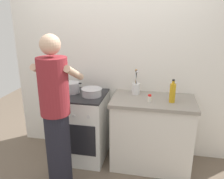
% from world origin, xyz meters
% --- Properties ---
extents(ground, '(6.00, 6.00, 0.00)m').
position_xyz_m(ground, '(0.00, 0.00, 0.00)').
color(ground, '#6B5B4C').
extents(back_wall, '(3.20, 0.10, 2.50)m').
position_xyz_m(back_wall, '(0.20, 0.50, 1.25)').
color(back_wall, silver).
rests_on(back_wall, ground).
extents(countertop, '(1.00, 0.60, 0.90)m').
position_xyz_m(countertop, '(0.55, 0.15, 0.45)').
color(countertop, silver).
rests_on(countertop, ground).
extents(stove_range, '(0.60, 0.62, 0.90)m').
position_xyz_m(stove_range, '(-0.35, 0.15, 0.45)').
color(stove_range, white).
rests_on(stove_range, ground).
extents(pot, '(0.26, 0.19, 0.14)m').
position_xyz_m(pot, '(-0.49, 0.19, 0.97)').
color(pot, '#B2B2B7').
rests_on(pot, stove_range).
extents(mixing_bowl, '(0.26, 0.26, 0.10)m').
position_xyz_m(mixing_bowl, '(-0.21, 0.13, 0.95)').
color(mixing_bowl, '#B7B7BC').
rests_on(mixing_bowl, stove_range).
extents(utensil_crock, '(0.10, 0.10, 0.33)m').
position_xyz_m(utensil_crock, '(0.32, 0.30, 0.99)').
color(utensil_crock, silver).
rests_on(utensil_crock, countertop).
extents(spice_bottle, '(0.04, 0.04, 0.09)m').
position_xyz_m(spice_bottle, '(0.51, 0.05, 0.94)').
color(spice_bottle, silver).
rests_on(spice_bottle, countertop).
extents(oil_bottle, '(0.07, 0.07, 0.27)m').
position_xyz_m(oil_bottle, '(0.76, 0.10, 1.02)').
color(oil_bottle, gold).
rests_on(oil_bottle, countertop).
extents(person, '(0.41, 0.50, 1.70)m').
position_xyz_m(person, '(-0.42, -0.47, 0.86)').
color(person, black).
rests_on(person, ground).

